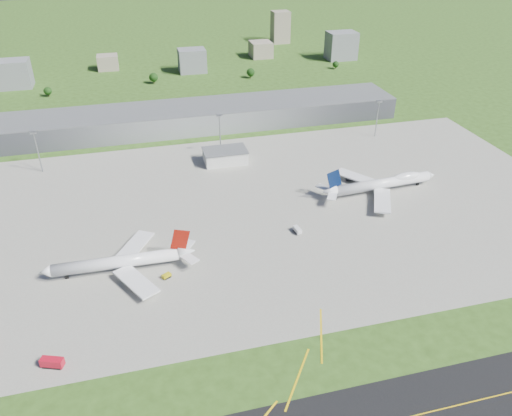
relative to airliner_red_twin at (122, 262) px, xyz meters
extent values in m
plane|color=#2F4D18|center=(55.18, 147.04, -4.80)|extent=(1400.00, 1400.00, 0.00)
cube|color=gray|center=(65.18, 37.04, -4.76)|extent=(360.00, 190.00, 0.08)
cube|color=gray|center=(55.18, 162.04, 2.70)|extent=(300.00, 42.00, 15.00)
cube|color=silver|center=(65.18, 97.04, -0.80)|extent=(26.00, 16.00, 8.00)
cylinder|color=gray|center=(-44.82, 112.04, 7.70)|extent=(0.70, 0.70, 25.00)
cube|color=gray|center=(-44.82, 112.04, 20.50)|extent=(3.50, 2.00, 1.20)
cylinder|color=gray|center=(65.18, 112.04, 7.70)|extent=(0.70, 0.70, 25.00)
cube|color=gray|center=(65.18, 112.04, 20.50)|extent=(3.50, 2.00, 1.20)
cylinder|color=gray|center=(175.18, 112.04, 7.70)|extent=(0.70, 0.70, 25.00)
cube|color=gray|center=(175.18, 112.04, 20.50)|extent=(3.50, 2.00, 1.20)
cylinder|color=white|center=(-2.50, 0.06, 0.27)|extent=(53.61, 6.77, 5.53)
cone|color=white|center=(-31.55, 0.73, 0.27)|extent=(4.74, 5.64, 5.53)
cone|color=white|center=(27.93, -0.65, 1.01)|extent=(7.50, 5.70, 5.53)
cube|color=maroon|center=(-4.35, 0.10, -1.44)|extent=(43.91, 3.28, 1.20)
cube|color=white|center=(5.03, -13.27, -1.39)|extent=(18.79, 25.02, 0.83)
cube|color=white|center=(5.64, 13.02, -1.39)|extent=(19.56, 24.80, 0.83)
cube|color=maroon|center=(25.62, -0.59, 7.65)|extent=(9.20, 0.67, 11.14)
cylinder|color=#38383D|center=(2.86, -9.75, -3.14)|extent=(5.14, 3.07, 2.95)
cylinder|color=#38383D|center=(3.31, 9.61, -3.14)|extent=(5.14, 3.07, 2.95)
cube|color=black|center=(2.94, -4.22, -3.65)|extent=(1.50, 1.14, 2.31)
cube|color=black|center=(3.13, 4.08, -3.65)|extent=(1.50, 1.14, 2.31)
cube|color=black|center=(-23.71, 0.55, -3.65)|extent=(1.50, 1.14, 2.31)
cylinder|color=white|center=(142.83, 37.51, 0.36)|extent=(58.44, 9.78, 5.82)
cone|color=white|center=(174.20, 39.66, 0.36)|extent=(5.08, 6.12, 5.82)
cone|color=white|center=(110.06, 35.27, 1.11)|extent=(7.89, 6.32, 5.82)
cube|color=navy|center=(144.70, 37.64, -1.44)|extent=(47.76, 5.64, 1.22)
ellipsoid|color=white|center=(157.92, 38.55, 2.11)|extent=(18.97, 7.08, 5.24)
cube|color=white|center=(133.46, 51.15, -1.33)|extent=(21.62, 26.44, 0.84)
cube|color=white|center=(135.40, 22.73, -1.33)|extent=(19.10, 27.23, 0.84)
cube|color=#08183F|center=(112.41, 35.43, 7.96)|extent=(9.36, 1.11, 11.34)
cylinder|color=#38383D|center=(137.39, 45.61, -3.11)|extent=(5.35, 3.35, 3.00)
cylinder|color=#38383D|center=(131.35, 54.60, -3.11)|extent=(5.35, 3.35, 3.00)
cylinder|color=#38383D|center=(138.54, 28.75, -3.11)|extent=(5.35, 3.35, 3.00)
cylinder|color=#38383D|center=(133.78, 19.02, -3.11)|extent=(5.35, 3.35, 3.00)
cube|color=black|center=(136.93, 41.34, -3.63)|extent=(1.57, 1.23, 2.35)
cube|color=black|center=(137.50, 32.92, -3.63)|extent=(1.57, 1.23, 2.35)
cube|color=black|center=(166.24, 39.11, -3.63)|extent=(1.57, 1.23, 2.35)
cube|color=red|center=(-25.25, -48.77, -2.80)|extent=(8.37, 5.52, 3.14)
cube|color=black|center=(-25.25, -48.77, -4.37)|extent=(7.32, 5.24, 0.70)
cube|color=#B8A80A|center=(17.81, -9.69, -3.62)|extent=(4.33, 3.75, 1.50)
cube|color=black|center=(17.81, -9.69, -4.37)|extent=(3.90, 3.56, 0.70)
cube|color=silver|center=(83.44, 9.72, -3.17)|extent=(3.27, 5.78, 2.40)
cube|color=black|center=(83.44, 9.72, -4.37)|extent=(3.25, 4.99, 0.70)
cube|color=silver|center=(137.73, 28.70, -3.29)|extent=(5.33, 4.33, 2.15)
cube|color=black|center=(137.73, 28.70, -4.37)|extent=(4.75, 4.07, 0.70)
cube|color=slate|center=(-84.82, 297.04, 7.20)|extent=(28.00, 22.00, 24.00)
cube|color=gray|center=(-4.82, 337.04, 2.20)|extent=(20.00, 18.00, 14.00)
cube|color=slate|center=(75.18, 307.04, 6.20)|extent=(26.00, 20.00, 22.00)
cube|color=gray|center=(155.18, 347.04, 3.20)|extent=(22.00, 24.00, 16.00)
cube|color=slate|center=(235.18, 317.04, 9.20)|extent=(30.00, 22.00, 28.00)
cube|color=gray|center=(195.18, 407.04, 13.20)|extent=(20.00, 18.00, 36.00)
cylinder|color=#382314|center=(-54.82, 262.04, -3.30)|extent=(0.70, 0.70, 3.00)
sphere|color=black|center=(-54.82, 262.04, 0.07)|extent=(6.75, 6.75, 6.75)
cylinder|color=#382314|center=(35.18, 277.04, -3.00)|extent=(0.70, 0.70, 3.60)
sphere|color=black|center=(35.18, 277.04, 1.05)|extent=(8.10, 8.10, 8.10)
cylinder|color=#382314|center=(125.18, 272.04, -3.10)|extent=(0.70, 0.70, 3.40)
sphere|color=black|center=(125.18, 272.04, 0.72)|extent=(7.65, 7.65, 7.65)
cylinder|color=#382314|center=(215.18, 282.04, -3.40)|extent=(0.70, 0.70, 2.80)
sphere|color=black|center=(215.18, 282.04, -0.25)|extent=(6.30, 6.30, 6.30)
camera|label=1|loc=(12.72, -182.97, 130.83)|focal=35.00mm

